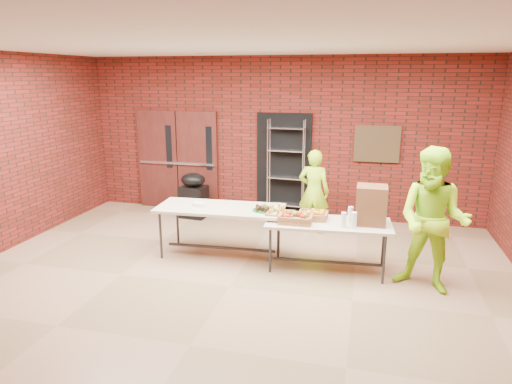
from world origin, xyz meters
TOP-DOWN VIEW (x-y plane):
  - room at (0.00, 0.00)m, footprint 8.08×7.08m
  - double_doors at (-2.20, 3.44)m, footprint 1.78×0.12m
  - dark_doorway at (0.10, 3.46)m, footprint 1.10×0.06m
  - bronze_plaque at (1.90, 3.45)m, footprint 0.85×0.04m
  - wire_rack at (0.17, 3.32)m, footprint 0.74×0.28m
  - table_left at (-0.47, 1.05)m, footprint 2.02×0.91m
  - table_right at (1.24, 0.91)m, footprint 1.85×0.87m
  - basket_bananas at (0.53, 0.91)m, footprint 0.41×0.32m
  - basket_oranges at (1.00, 1.01)m, footprint 0.43×0.33m
  - basket_apples at (0.78, 0.78)m, footprint 0.48×0.37m
  - muffin_tray at (0.25, 1.02)m, footprint 0.36×0.36m
  - napkin_box at (-0.79, 0.99)m, footprint 0.19×0.13m
  - coffee_dispenser at (1.83, 0.98)m, footprint 0.42×0.38m
  - cup_stack_front at (1.46, 0.73)m, footprint 0.07×0.07m
  - cup_stack_mid at (1.60, 0.71)m, footprint 0.08×0.08m
  - cup_stack_back at (1.55, 0.96)m, footprint 0.08×0.08m
  - covered_grill at (-1.65, 2.89)m, footprint 0.54×0.46m
  - volunteer_woman at (0.83, 2.53)m, footprint 0.60×0.42m
  - volunteer_man at (2.62, 0.59)m, footprint 1.15×1.03m

SIDE VIEW (x-z plane):
  - covered_grill at x=-1.65m, z-range 0.00..0.92m
  - table_right at x=1.24m, z-range 0.31..1.05m
  - table_left at x=-0.47m, z-range 0.34..1.15m
  - volunteer_woman at x=0.83m, z-range 0.00..1.55m
  - basket_bananas at x=0.53m, z-range 0.73..0.86m
  - basket_oranges at x=1.00m, z-range 0.73..0.87m
  - basket_apples at x=0.78m, z-range 0.73..0.88m
  - napkin_box at x=-0.79m, z-range 0.81..0.88m
  - cup_stack_front at x=1.46m, z-range 0.74..0.96m
  - muffin_tray at x=0.25m, z-range 0.81..0.90m
  - cup_stack_mid at x=1.60m, z-range 0.74..0.98m
  - cup_stack_back at x=1.55m, z-range 0.74..0.98m
  - volunteer_man at x=2.62m, z-range 0.00..1.94m
  - wire_rack at x=0.17m, z-range 0.00..1.98m
  - coffee_dispenser at x=1.83m, z-range 0.74..1.30m
  - dark_doorway at x=0.10m, z-range 0.00..2.10m
  - double_doors at x=-2.20m, z-range 0.00..2.10m
  - bronze_plaque at x=1.90m, z-range 1.20..1.90m
  - room at x=0.00m, z-range -0.04..3.24m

